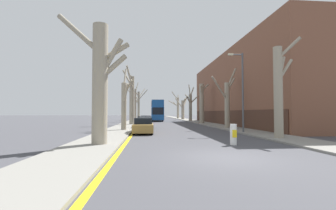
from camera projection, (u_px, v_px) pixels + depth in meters
name	position (u px, v px, depth m)	size (l,w,h in m)	color
ground_plane	(227.00, 158.00, 9.18)	(300.00, 300.00, 0.00)	#424247
sidewalk_left	(137.00, 120.00, 58.44)	(3.01, 120.00, 0.12)	gray
sidewalk_right	(185.00, 119.00, 59.51)	(3.01, 120.00, 0.12)	gray
building_facade_right	(252.00, 90.00, 34.88)	(10.08, 34.21, 10.72)	brown
kerb_line_stripe	(143.00, 120.00, 58.58)	(0.24, 120.00, 0.01)	yellow
street_tree_left_0	(100.00, 79.00, 12.64)	(4.27, 1.24, 7.65)	gray
street_tree_left_1	(124.00, 103.00, 23.06)	(1.35, 3.87, 6.65)	gray
street_tree_left_2	(131.00, 98.00, 33.81)	(1.98, 4.18, 8.80)	gray
street_tree_left_3	(136.00, 103.00, 44.79)	(3.83, 2.89, 8.15)	gray
street_tree_left_4	(139.00, 104.00, 55.30)	(2.74, 2.62, 8.05)	gray
street_tree_right_0	(279.00, 90.00, 15.58)	(2.12, 2.32, 6.90)	gray
street_tree_right_1	(227.00, 102.00, 26.19)	(3.69, 2.49, 6.93)	gray
street_tree_right_2	(202.00, 102.00, 38.03)	(2.03, 2.15, 6.84)	gray
street_tree_right_3	(190.00, 105.00, 48.39)	(2.88, 3.20, 8.16)	gray
street_tree_right_4	(183.00, 108.00, 59.39)	(3.46, 3.96, 6.32)	gray
street_tree_right_5	(177.00, 106.00, 70.01)	(3.54, 4.93, 8.26)	gray
double_decker_bus	(157.00, 110.00, 49.75)	(2.53, 10.06, 4.47)	#19519E
parked_car_0	(143.00, 126.00, 20.10)	(1.74, 4.18, 1.39)	olive
parked_car_1	(145.00, 123.00, 26.70)	(1.80, 4.47, 1.40)	black
parked_car_2	(145.00, 121.00, 32.67)	(1.89, 3.94, 1.35)	#9EA3AD
parked_car_3	(146.00, 120.00, 38.48)	(1.82, 4.53, 1.35)	maroon
lamp_post	(242.00, 88.00, 20.18)	(1.40, 0.20, 7.25)	#4C4F54
traffic_bollard	(233.00, 134.00, 12.93)	(0.37, 0.38, 1.20)	white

